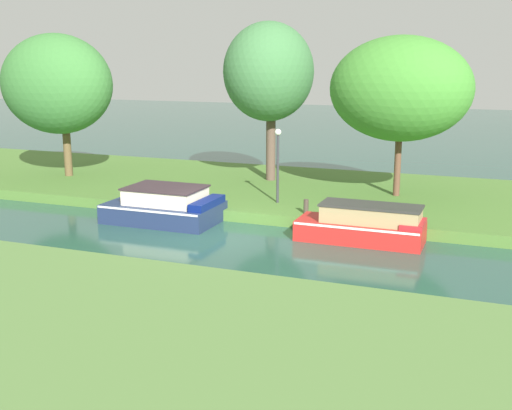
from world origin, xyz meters
TOP-DOWN VIEW (x-y plane):
  - ground_plane at (0.00, 0.00)m, footprint 120.00×120.00m
  - riverbank_far at (0.00, 7.00)m, footprint 72.00×10.00m
  - riverbank_near at (0.00, -9.00)m, footprint 72.00×10.00m
  - navy_barge at (-2.83, 1.20)m, footprint 4.01×2.42m
  - red_narrowboat at (4.40, 1.20)m, footprint 4.03×1.58m
  - willow_tree_left at (-10.50, 5.34)m, footprint 5.38×3.79m
  - willow_tree_centre at (-1.33, 7.90)m, footprint 3.86×4.29m
  - willow_tree_right at (4.50, 6.64)m, footprint 5.45×4.37m
  - lamp_post at (0.50, 3.92)m, footprint 0.24×0.24m
  - mooring_post_near at (2.02, 2.60)m, footprint 0.18×0.18m

SIDE VIEW (x-z plane):
  - ground_plane at x=0.00m, z-range 0.00..0.00m
  - riverbank_far at x=0.00m, z-range 0.00..0.40m
  - riverbank_near at x=0.00m, z-range 0.00..0.40m
  - red_narrowboat at x=4.40m, z-range -0.07..1.17m
  - navy_barge at x=-2.83m, z-range -0.09..1.19m
  - mooring_post_near at x=2.02m, z-range 0.40..0.91m
  - lamp_post at x=0.50m, z-range 0.77..3.57m
  - willow_tree_right at x=4.50m, z-range 1.49..7.72m
  - willow_tree_left at x=-10.50m, z-range 1.39..7.84m
  - willow_tree_centre at x=-1.33m, z-range 1.71..8.62m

